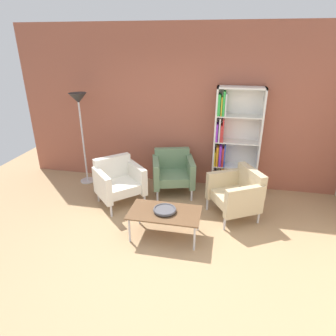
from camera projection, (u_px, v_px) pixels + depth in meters
ground_plane at (154, 262)px, 3.74m from camera, size 8.32×8.32×0.00m
brick_back_panel at (185, 109)px, 5.38m from camera, size 6.40×0.12×2.90m
bookshelf_tall at (232, 143)px, 5.24m from camera, size 0.80×0.30×1.90m
coffee_table_low at (165, 214)px, 4.11m from camera, size 1.00×0.56×0.40m
decorative_bowl at (165, 210)px, 4.08m from camera, size 0.32×0.32×0.05m
armchair_near_window at (173, 171)px, 5.34m from camera, size 0.86×0.82×0.78m
armchair_spare_guest at (237, 192)px, 4.59m from camera, size 0.91×0.93×0.78m
armchair_by_bookshelf at (118, 181)px, 4.98m from camera, size 0.95×0.95×0.78m
floor_lamp_torchiere at (79, 109)px, 5.34m from camera, size 0.32×0.32×1.74m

